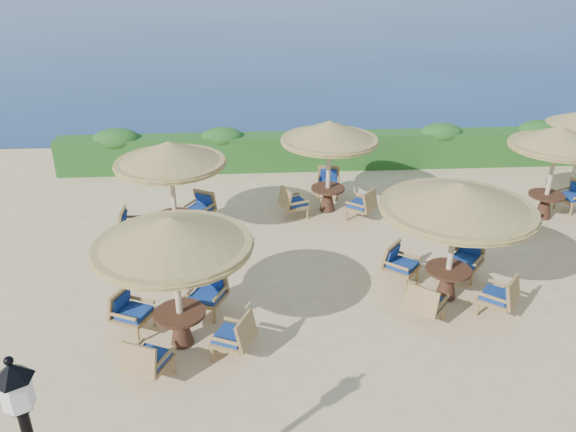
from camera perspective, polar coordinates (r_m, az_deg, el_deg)
The scene contains 8 objects.
ground at distance 13.20m, azimuth 7.70°, elevation -5.85°, with size 120.00×120.00×0.00m, color #D2B785.
sea at distance 81.39m, azimuth -2.18°, elevation 20.33°, with size 160.00×160.00×0.00m, color #0C214F.
hedge at distance 19.44m, azimuth 3.80°, elevation 6.63°, with size 18.00×0.90×1.20m, color #194616.
cafe_set_0 at distance 10.16m, azimuth -11.46°, elevation -4.31°, with size 2.85×2.85×2.65m.
cafe_set_1 at distance 11.83m, azimuth 16.70°, elevation -0.12°, with size 3.17×3.17×2.65m.
cafe_set_3 at distance 14.12m, azimuth -11.80°, elevation 4.50°, with size 2.77×2.77×2.65m.
cafe_set_4 at distance 15.60m, azimuth 4.21°, elevation 6.92°, with size 2.78×2.79×2.65m.
cafe_set_5 at distance 16.69m, azimuth 25.58°, elevation 5.96°, with size 2.85×2.54×2.65m.
Camera 1 is at (-2.50, -11.07, 6.74)m, focal length 35.00 mm.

